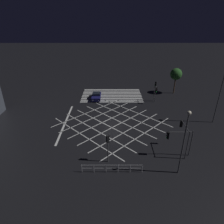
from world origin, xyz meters
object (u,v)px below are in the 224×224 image
Objects in this scene: street_tree_near at (176,74)px; waiting_car at (96,96)px; traffic_light_sw_main at (156,87)px; traffic_light_nw_cross at (184,131)px; traffic_light_nw_main at (178,138)px; traffic_light_median_north at (108,143)px; traffic_light_sw_cross at (156,90)px; street_lamp_east at (185,135)px; street_lamp_west at (222,83)px.

waiting_car is at bearing 10.89° from street_tree_near.
traffic_light_sw_main is 1.10× the size of traffic_light_nw_cross.
traffic_light_nw_cross reaches higher than traffic_light_nw_main.
traffic_light_median_north is 9.54m from traffic_light_nw_cross.
street_tree_near is at bearing -136.67° from traffic_light_sw_main.
traffic_light_sw_cross is at bearing 1.34° from traffic_light_nw_cross.
traffic_light_nw_main is 3.83m from street_lamp_east.
street_tree_near reaches higher than traffic_light_sw_cross.
street_lamp_west is (-7.93, 8.04, 4.01)m from traffic_light_sw_cross.
waiting_car is (11.66, -1.69, -2.40)m from traffic_light_sw_main.
street_lamp_east is 14.72m from street_lamp_west.
waiting_car is (10.95, -18.54, -2.00)m from traffic_light_nw_main.
street_lamp_west is (-9.10, -11.46, 1.63)m from street_lamp_east.
street_lamp_west is (-16.88, -9.50, 3.96)m from traffic_light_median_north.
street_lamp_east is (1.53, 4.02, 2.06)m from traffic_light_nw_cross.
traffic_light_nw_cross is 0.51× the size of street_lamp_east.
traffic_light_nw_main is 0.39× the size of street_lamp_west.
traffic_light_median_north is at bearing 29.36° from street_lamp_west.
street_tree_near is (-5.95, -21.79, 1.65)m from traffic_light_nw_main.
traffic_light_sw_main is at bearing 1.16° from traffic_light_nw_cross.
street_lamp_west is at bearing -135.52° from traffic_light_nw_main.
traffic_light_nw_cross is at bearing 1.34° from traffic_light_sw_cross.
traffic_light_sw_cross is 0.63× the size of street_tree_near.
traffic_light_nw_main is 1.01× the size of traffic_light_sw_cross.
traffic_light_sw_main is 0.60m from traffic_light_sw_cross.
traffic_light_sw_cross is at bearing -45.37° from street_lamp_west.
street_tree_near is (-6.45, -24.80, -0.65)m from street_lamp_east.
waiting_car is (10.45, -21.55, -4.30)m from street_lamp_east.
traffic_light_sw_main is 0.47× the size of street_lamp_west.
street_lamp_west is at bearing -128.47° from street_lamp_east.
street_tree_near is at bearing -78.77° from street_lamp_west.
street_lamp_west is (-8.60, -8.44, 3.94)m from traffic_light_nw_main.
traffic_light_median_north reaches higher than traffic_light_nw_main.
traffic_light_nw_cross is at bearing 34.35° from waiting_car.
traffic_light_nw_cross is (-0.36, 15.48, 0.32)m from traffic_light_sw_cross.
street_tree_near is (-5.28, -5.31, 1.73)m from traffic_light_sw_cross.
street_lamp_west reaches higher than waiting_car.
street_lamp_west is (-7.57, -7.44, 3.69)m from traffic_light_nw_cross.
street_tree_near is 17.60m from waiting_car.
street_lamp_east reaches higher than waiting_car.
traffic_light_sw_cross is 7.69m from street_tree_near.
traffic_light_sw_main is 1.21× the size of traffic_light_sw_cross.
traffic_light_sw_main is at bearing -46.78° from street_lamp_west.
traffic_light_nw_main is 0.85× the size of waiting_car.
street_lamp_east is at bearing 159.12° from traffic_light_nw_cross.
traffic_light_nw_cross is at bearing -135.74° from traffic_light_nw_main.
street_lamp_east is at bearing 25.87° from waiting_car.
waiting_car is (16.90, 3.25, -3.65)m from street_tree_near.
traffic_light_median_north is 0.94× the size of traffic_light_nw_cross.
traffic_light_nw_cross is 0.43× the size of street_lamp_west.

